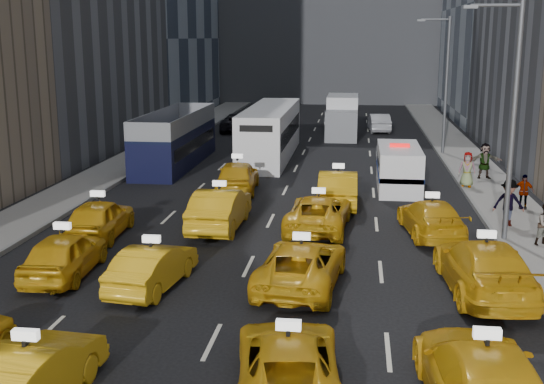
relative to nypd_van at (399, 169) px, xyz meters
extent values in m
plane|color=black|center=(-5.78, -21.07, -1.07)|extent=(160.00, 160.00, 0.00)
cube|color=gray|center=(-16.28, 3.93, -1.00)|extent=(3.00, 90.00, 0.15)
cube|color=gray|center=(4.72, 3.93, -1.00)|extent=(3.00, 90.00, 0.15)
cube|color=slate|center=(-14.83, 3.93, -0.98)|extent=(0.15, 90.00, 0.18)
cube|color=slate|center=(3.27, 3.93, -0.98)|extent=(0.15, 90.00, 0.18)
cylinder|color=#595B60|center=(3.52, -9.07, 3.43)|extent=(0.20, 0.20, 9.00)
cylinder|color=#595B60|center=(2.62, -9.07, 7.73)|extent=(1.80, 0.12, 0.12)
cube|color=slate|center=(1.72, -9.07, 7.68)|extent=(0.50, 0.22, 0.12)
cylinder|color=#595B60|center=(3.52, 10.93, 3.43)|extent=(0.20, 0.20, 9.00)
cylinder|color=#595B60|center=(2.62, 10.93, 7.73)|extent=(1.80, 0.12, 0.12)
cube|color=slate|center=(1.72, 10.93, 7.68)|extent=(0.50, 0.22, 0.12)
imported|color=gold|center=(-8.90, -22.71, -0.34)|extent=(1.90, 4.53, 1.45)
imported|color=gold|center=(-3.56, -21.34, -0.39)|extent=(2.84, 5.15, 1.37)
imported|color=gold|center=(0.52, -21.87, -0.25)|extent=(2.64, 5.79, 1.64)
imported|color=gold|center=(-11.60, -14.79, -0.32)|extent=(1.96, 4.47, 1.50)
imported|color=gold|center=(-8.42, -15.46, -0.38)|extent=(2.00, 4.33, 1.38)
imported|color=gold|center=(-3.82, -14.77, -0.36)|extent=(2.86, 5.35, 1.43)
imported|color=gold|center=(1.78, -14.63, -0.24)|extent=(2.73, 5.87, 1.66)
imported|color=gold|center=(-12.11, -10.38, -0.30)|extent=(2.03, 4.62, 1.55)
imported|color=gold|center=(-7.69, -8.49, -0.23)|extent=(1.85, 5.10, 1.67)
imported|color=gold|center=(-3.66, -8.21, -0.36)|extent=(2.66, 5.24, 1.42)
imported|color=gold|center=(0.82, -8.44, -0.36)|extent=(2.65, 5.13, 1.42)
imported|color=gold|center=(-8.13, -1.76, -0.25)|extent=(2.23, 4.92, 1.64)
imported|color=gold|center=(-3.00, -3.96, -0.24)|extent=(1.82, 5.06, 1.66)
cube|color=white|center=(0.00, 0.00, 0.03)|extent=(2.69, 5.71, 2.21)
cylinder|color=black|center=(-0.90, -1.86, -0.63)|extent=(0.28, 0.88, 0.88)
cylinder|color=black|center=(0.90, -1.86, -0.63)|extent=(0.28, 0.88, 0.88)
cylinder|color=black|center=(-0.90, 1.86, -0.63)|extent=(0.28, 0.88, 0.88)
cylinder|color=black|center=(0.90, 1.86, -0.63)|extent=(0.28, 0.88, 0.88)
cube|color=navy|center=(0.00, 0.00, -0.12)|extent=(2.73, 5.72, 0.25)
cube|color=red|center=(0.00, 0.00, 1.22)|extent=(1.03, 0.46, 0.16)
cube|color=black|center=(-13.17, 5.11, 0.56)|extent=(2.80, 11.26, 3.26)
cylinder|color=black|center=(-14.29, 0.41, -0.52)|extent=(0.28, 1.10, 1.10)
cylinder|color=black|center=(-12.05, 0.41, -0.52)|extent=(0.28, 1.10, 1.10)
cylinder|color=black|center=(-14.29, 9.82, -0.52)|extent=(0.28, 1.10, 1.10)
cylinder|color=black|center=(-12.05, 9.82, -0.52)|extent=(0.28, 1.10, 1.10)
cube|color=white|center=(-7.76, 8.60, 0.59)|extent=(3.98, 13.04, 3.32)
cylinder|color=black|center=(-8.95, 3.08, -0.52)|extent=(0.28, 1.10, 1.10)
cylinder|color=black|center=(-6.58, 3.08, -0.52)|extent=(0.28, 1.10, 1.10)
cylinder|color=black|center=(-8.95, 14.12, -0.52)|extent=(0.28, 1.10, 1.10)
cylinder|color=black|center=(-6.58, 14.12, -0.52)|extent=(0.28, 1.10, 1.10)
cube|color=white|center=(-3.37, 18.69, 0.53)|extent=(2.92, 7.14, 3.19)
cylinder|color=black|center=(-4.41, 16.10, -0.52)|extent=(0.28, 1.10, 1.10)
cylinder|color=black|center=(-2.32, 16.10, -0.52)|extent=(0.28, 1.10, 1.10)
cylinder|color=black|center=(-4.41, 21.28, -0.52)|extent=(0.28, 1.10, 1.10)
cylinder|color=black|center=(-2.32, 21.28, -0.52)|extent=(0.28, 1.10, 1.10)
imported|color=#B3B6BB|center=(-0.17, 7.07, -0.38)|extent=(1.56, 4.21, 1.37)
imported|color=black|center=(-12.14, 20.88, -0.33)|extent=(2.85, 5.51, 1.48)
imported|color=gray|center=(-3.68, 25.93, -0.25)|extent=(3.00, 5.90, 1.64)
imported|color=black|center=(-8.53, 21.33, -0.28)|extent=(1.97, 4.70, 1.59)
imported|color=#ACADB4|center=(-0.40, 22.14, -0.32)|extent=(1.95, 4.67, 1.50)
imported|color=gray|center=(4.01, -7.18, 0.04)|extent=(1.26, 0.54, 1.93)
imported|color=gray|center=(5.28, -4.16, -0.13)|extent=(0.98, 0.56, 1.57)
imported|color=gray|center=(3.49, 0.30, -0.02)|extent=(0.96, 0.64, 1.81)
imported|color=gray|center=(4.77, 2.63, 0.04)|extent=(1.83, 0.66, 1.93)
camera|label=1|loc=(-2.21, -35.05, 6.61)|focal=45.00mm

